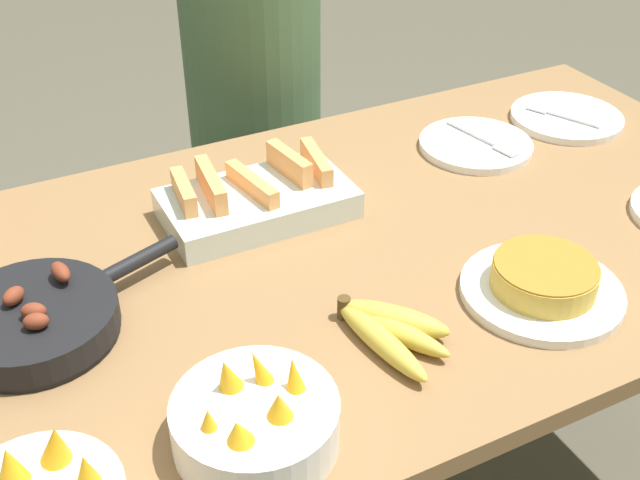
{
  "coord_description": "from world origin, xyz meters",
  "views": [
    {
      "loc": [
        -0.49,
        -0.97,
        1.54
      ],
      "look_at": [
        0.0,
        0.0,
        0.79
      ],
      "focal_mm": 45.0,
      "sensor_mm": 36.0,
      "label": 1
    }
  ],
  "objects": [
    {
      "name": "banana_bunch",
      "position": [
        -0.01,
        -0.23,
        0.78
      ],
      "size": [
        0.14,
        0.21,
        0.04
      ],
      "color": "gold",
      "rests_on": "dining_table"
    },
    {
      "name": "fruit_bowl_citrus",
      "position": [
        -0.25,
        -0.32,
        0.8
      ],
      "size": [
        0.21,
        0.21,
        0.12
      ],
      "color": "white",
      "rests_on": "dining_table"
    },
    {
      "name": "dining_table",
      "position": [
        0.0,
        0.0,
        0.67
      ],
      "size": [
        1.84,
        0.91,
        0.76
      ],
      "color": "olive",
      "rests_on": "ground_plane"
    },
    {
      "name": "frittata_plate_center",
      "position": [
        0.26,
        -0.25,
        0.79
      ],
      "size": [
        0.25,
        0.25,
        0.06
      ],
      "color": "white",
      "rests_on": "dining_table"
    },
    {
      "name": "melon_tray",
      "position": [
        -0.04,
        0.16,
        0.8
      ],
      "size": [
        0.33,
        0.19,
        0.1
      ],
      "color": "silver",
      "rests_on": "dining_table"
    },
    {
      "name": "person_figure",
      "position": [
        0.18,
        0.72,
        0.52
      ],
      "size": [
        0.36,
        0.36,
        1.25
      ],
      "color": "black",
      "rests_on": "ground_plane"
    },
    {
      "name": "empty_plate_far_right",
      "position": [
        0.7,
        0.2,
        0.77
      ],
      "size": [
        0.24,
        0.24,
        0.02
      ],
      "color": "white",
      "rests_on": "dining_table"
    },
    {
      "name": "skillet",
      "position": [
        -0.45,
        0.01,
        0.79
      ],
      "size": [
        0.37,
        0.24,
        0.08
      ],
      "rotation": [
        0.0,
        0.0,
        0.35
      ],
      "color": "black",
      "rests_on": "dining_table"
    },
    {
      "name": "empty_plate_near_front",
      "position": [
        0.45,
        0.19,
        0.77
      ],
      "size": [
        0.23,
        0.23,
        0.02
      ],
      "color": "white",
      "rests_on": "dining_table"
    }
  ]
}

